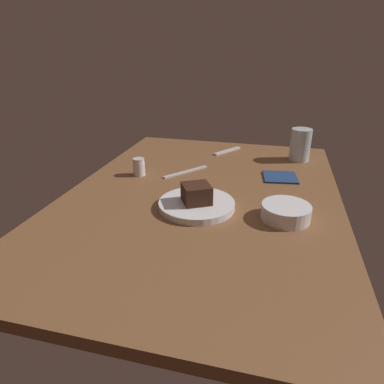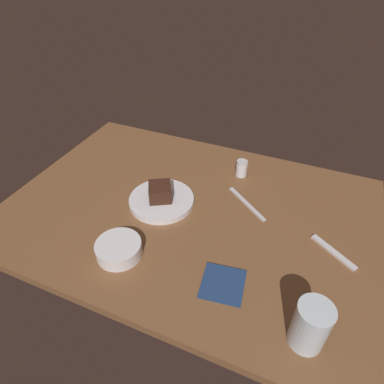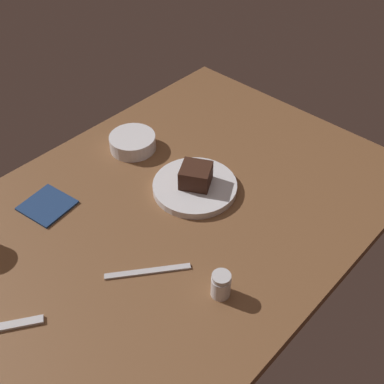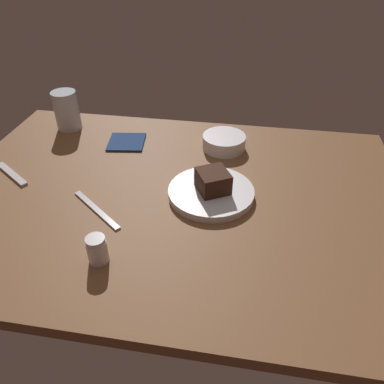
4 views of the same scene
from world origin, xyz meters
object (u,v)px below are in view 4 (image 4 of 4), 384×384
at_px(dessert_spoon, 12,174).
at_px(side_bowl, 224,142).
at_px(dessert_plate, 211,193).
at_px(folded_napkin, 127,142).
at_px(chocolate_cake_slice, 213,181).
at_px(salt_shaker, 97,250).
at_px(butter_knife, 96,210).
at_px(water_glass, 67,110).

bearing_deg(dessert_spoon, side_bowl, -122.45).
height_order(dessert_plate, folded_napkin, dessert_plate).
bearing_deg(dessert_plate, dessert_spoon, 179.63).
bearing_deg(chocolate_cake_slice, salt_shaker, -128.49).
xyz_separation_m(dessert_plate, butter_knife, (-0.27, -0.11, -0.01)).
height_order(salt_shaker, water_glass, water_glass).
xyz_separation_m(butter_knife, folded_napkin, (-0.03, 0.34, 0.00)).
distance_m(butter_knife, folded_napkin, 0.34).
bearing_deg(folded_napkin, dessert_plate, -37.74).
height_order(water_glass, folded_napkin, water_glass).
relative_size(water_glass, butter_knife, 0.66).
relative_size(water_glass, side_bowl, 0.97).
bearing_deg(dessert_spoon, dessert_plate, -146.21).
bearing_deg(folded_napkin, butter_knife, -84.99).
bearing_deg(dessert_plate, salt_shaker, -128.03).
bearing_deg(side_bowl, chocolate_cake_slice, -91.17).
relative_size(dessert_plate, folded_napkin, 1.93).
height_order(side_bowl, folded_napkin, side_bowl).
relative_size(salt_shaker, dessert_spoon, 0.41).
height_order(dessert_spoon, folded_napkin, dessert_spoon).
xyz_separation_m(salt_shaker, dessert_spoon, (-0.35, 0.26, -0.03)).
bearing_deg(salt_shaker, side_bowl, 67.38).
bearing_deg(side_bowl, dessert_spoon, -156.61).
xyz_separation_m(dessert_spoon, butter_knife, (0.29, -0.11, -0.00)).
relative_size(salt_shaker, side_bowl, 0.48).
relative_size(dessert_plate, chocolate_cake_slice, 2.90).
height_order(dessert_plate, dessert_spoon, dessert_plate).
xyz_separation_m(salt_shaker, folded_napkin, (-0.09, 0.49, -0.03)).
relative_size(salt_shaker, folded_napkin, 0.55).
xyz_separation_m(dessert_plate, water_glass, (-0.52, 0.30, 0.05)).
bearing_deg(salt_shaker, dessert_spoon, 143.37).
height_order(dessert_plate, side_bowl, side_bowl).
distance_m(chocolate_cake_slice, butter_knife, 0.29).
relative_size(chocolate_cake_slice, dessert_spoon, 0.50).
xyz_separation_m(water_glass, folded_napkin, (0.22, -0.07, -0.06)).
relative_size(dessert_plate, salt_shaker, 3.52).
bearing_deg(dessert_spoon, water_glass, -63.44).
bearing_deg(dessert_spoon, butter_knife, -166.53).
height_order(chocolate_cake_slice, water_glass, water_glass).
height_order(dessert_plate, salt_shaker, salt_shaker).
bearing_deg(water_glass, dessert_plate, -30.04).
height_order(salt_shaker, dessert_spoon, salt_shaker).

